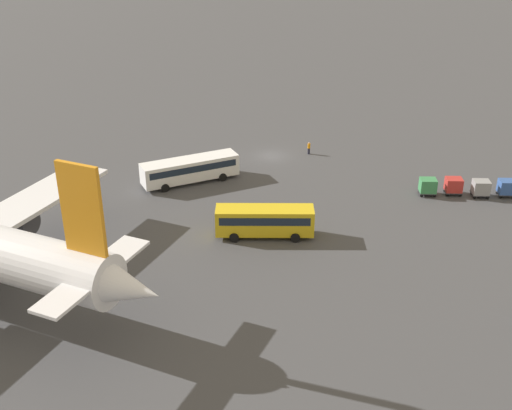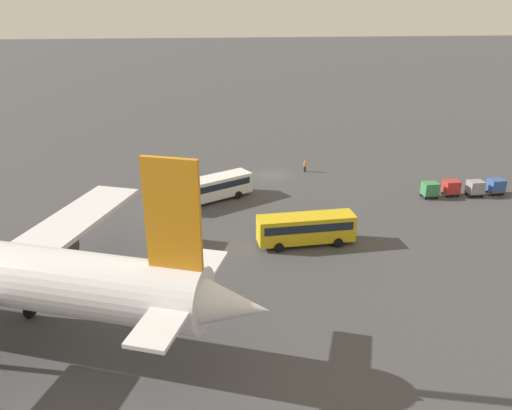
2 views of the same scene
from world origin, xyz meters
The scene contains 8 objects.
ground_plane centered at (0.00, 0.00, 0.00)m, with size 600.00×600.00×0.00m, color #424244.
shuttle_bus_near centered at (9.72, 9.44, 1.85)m, with size 11.98×8.37×3.06m.
shuttle_bus_far centered at (-0.29, 22.75, 1.93)m, with size 10.37×3.44×3.22m.
worker_person centered at (-5.12, -1.06, 0.87)m, with size 0.38×0.38×1.74m.
cargo_cart_blue centered at (-28.47, 11.09, 1.19)m, with size 2.05×1.74×2.06m.
cargo_cart_grey centered at (-25.37, 11.41, 1.19)m, with size 2.05×1.74×2.06m.
cargo_cart_red centered at (-22.28, 10.94, 1.19)m, with size 2.05×1.74×2.06m.
cargo_cart_green centered at (-19.18, 11.33, 1.19)m, with size 2.05×1.74×2.06m.
Camera 2 is at (10.28, 69.33, 23.93)m, focal length 35.00 mm.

